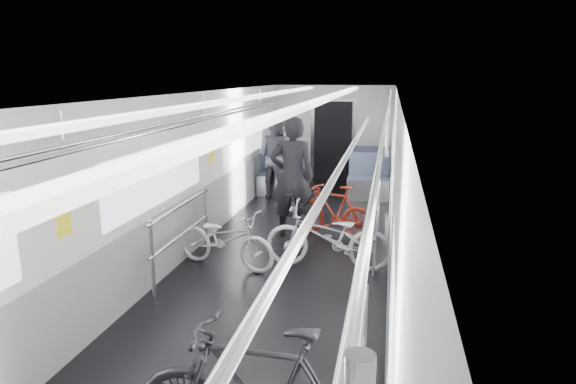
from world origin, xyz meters
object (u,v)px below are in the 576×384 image
at_px(bike_right_mid, 328,237).
at_px(bike_right_far, 333,211).
at_px(person_standing, 292,177).
at_px(bike_aisle, 301,213).
at_px(person_seated, 275,156).
at_px(bike_left_far, 225,239).

bearing_deg(bike_right_mid, bike_right_far, -175.88).
bearing_deg(bike_right_far, person_standing, -63.02).
relative_size(bike_aisle, person_seated, 0.88).
height_order(bike_right_mid, person_seated, person_seated).
relative_size(person_standing, person_seated, 1.09).
bearing_deg(bike_right_mid, bike_aisle, -154.61).
xyz_separation_m(bike_left_far, bike_right_far, (1.33, 1.71, 0.03)).
distance_m(bike_right_far, person_seated, 2.99).
bearing_deg(bike_left_far, bike_right_far, -22.88).
height_order(bike_left_far, bike_right_far, bike_right_far).
xyz_separation_m(bike_aisle, person_seated, (-1.05, 2.69, 0.50)).
bearing_deg(bike_left_far, bike_right_mid, -66.52).
height_order(bike_right_far, person_standing, person_standing).
relative_size(bike_right_mid, bike_right_far, 1.20).
xyz_separation_m(bike_left_far, bike_right_mid, (1.42, 0.21, 0.05)).
distance_m(bike_left_far, bike_right_far, 2.16).
bearing_deg(bike_left_far, person_standing, -6.65).
height_order(person_standing, person_seated, person_standing).
bearing_deg(bike_right_far, person_seated, -128.42).
distance_m(bike_left_far, person_seated, 4.24).
height_order(bike_right_far, bike_aisle, bike_right_far).
height_order(bike_right_mid, bike_aisle, bike_right_mid).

